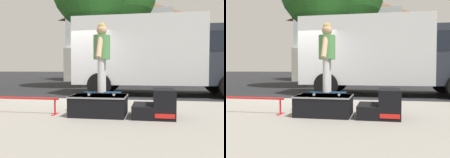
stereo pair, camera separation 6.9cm
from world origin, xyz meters
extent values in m
plane|color=black|center=(0.00, 0.00, 0.00)|extent=(140.00, 140.00, 0.00)
cube|color=gray|center=(0.00, -3.00, 0.06)|extent=(50.00, 5.00, 0.12)
cube|color=black|center=(1.75, -2.97, 0.32)|extent=(1.09, 0.73, 0.41)
cube|color=gray|center=(1.75, -2.97, 0.51)|extent=(1.11, 0.75, 0.03)
cube|color=black|center=(2.63, -2.97, 0.24)|extent=(0.40, 0.75, 0.25)
cube|color=black|center=(3.03, -2.97, 0.40)|extent=(0.40, 0.75, 0.55)
cube|color=red|center=(3.03, -3.35, 0.22)|extent=(0.35, 0.01, 0.08)
cylinder|color=red|center=(0.12, -3.03, 0.44)|extent=(1.57, 0.04, 0.04)
cylinder|color=red|center=(0.83, -3.03, 0.28)|extent=(0.04, 0.04, 0.32)
cube|color=red|center=(0.83, -3.03, 0.13)|extent=(0.06, 0.28, 0.01)
cube|color=navy|center=(1.80, -2.97, 0.59)|extent=(0.79, 0.27, 0.02)
cylinder|color=silver|center=(2.05, -2.85, 0.55)|extent=(0.05, 0.03, 0.05)
cylinder|color=silver|center=(2.06, -3.03, 0.55)|extent=(0.05, 0.03, 0.05)
cylinder|color=silver|center=(1.55, -2.90, 0.55)|extent=(0.05, 0.03, 0.05)
cylinder|color=silver|center=(1.56, -3.08, 0.55)|extent=(0.05, 0.03, 0.05)
cylinder|color=silver|center=(1.80, -2.88, 0.92)|extent=(0.13, 0.13, 0.66)
cylinder|color=silver|center=(1.80, -3.05, 0.92)|extent=(0.13, 0.13, 0.66)
cylinder|color=#4C8C4C|center=(1.80, -2.97, 1.49)|extent=(0.34, 0.34, 0.48)
cylinder|color=tan|center=(1.80, -2.76, 1.48)|extent=(0.10, 0.29, 0.45)
cylinder|color=tan|center=(1.80, -3.18, 1.48)|extent=(0.10, 0.29, 0.45)
sphere|color=tan|center=(1.80, -2.97, 1.83)|extent=(0.21, 0.21, 0.21)
sphere|color=tan|center=(1.80, -2.97, 1.89)|extent=(0.17, 0.17, 0.17)
cube|color=silver|center=(2.26, 2.20, 1.75)|extent=(5.00, 2.35, 2.60)
cylinder|color=black|center=(5.55, 3.38, 0.45)|extent=(0.90, 0.28, 0.90)
cylinder|color=black|center=(0.86, 3.38, 0.45)|extent=(0.90, 0.28, 0.90)
cylinder|color=black|center=(0.86, 1.03, 0.45)|extent=(0.90, 0.28, 0.90)
cylinder|color=brown|center=(-0.17, 5.51, 2.01)|extent=(0.56, 0.56, 4.03)
cube|color=silver|center=(-0.02, 15.57, 3.00)|extent=(9.00, 7.50, 6.00)
cube|color=#B2ADA3|center=(-0.02, 11.57, 1.40)|extent=(9.00, 0.50, 2.80)
pyramid|color=brown|center=(-0.02, 15.57, 7.20)|extent=(9.54, 7.95, 2.40)
camera|label=1|loc=(2.79, -7.61, 1.07)|focal=37.87mm
camera|label=2|loc=(2.86, -7.59, 1.07)|focal=37.87mm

